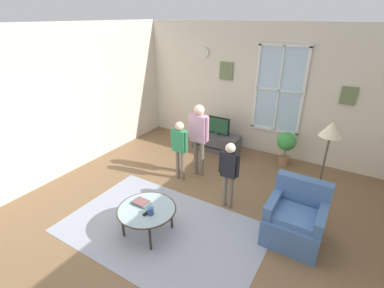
{
  "coord_description": "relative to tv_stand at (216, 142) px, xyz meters",
  "views": [
    {
      "loc": [
        1.93,
        -2.81,
        2.96
      ],
      "look_at": [
        -0.1,
        0.53,
        1.15
      ],
      "focal_mm": 26.33,
      "sensor_mm": 36.0,
      "label": 1
    }
  ],
  "objects": [
    {
      "name": "tv_stand",
      "position": [
        0.0,
        0.0,
        0.0
      ],
      "size": [
        1.09,
        0.45,
        0.41
      ],
      "color": "#4C4C51",
      "rests_on": "ground_plane"
    },
    {
      "name": "armchair",
      "position": [
        2.26,
        -2.03,
        0.12
      ],
      "size": [
        0.76,
        0.74,
        0.87
      ],
      "color": "#476B9E",
      "rests_on": "ground_plane"
    },
    {
      "name": "side_wall_left",
      "position": [
        -2.18,
        -2.67,
        1.22
      ],
      "size": [
        0.12,
        6.37,
        2.85
      ],
      "color": "beige",
      "rests_on": "ground_plane"
    },
    {
      "name": "person_pink_shirt",
      "position": [
        0.2,
        -1.19,
        0.71
      ],
      "size": [
        0.44,
        0.2,
        1.46
      ],
      "color": "#726656",
      "rests_on": "ground_plane"
    },
    {
      "name": "back_wall",
      "position": [
        0.74,
        0.57,
        1.22
      ],
      "size": [
        5.71,
        0.17,
        2.85
      ],
      "color": "beige",
      "rests_on": "ground_plane"
    },
    {
      "name": "area_rug",
      "position": [
        0.54,
        -2.88,
        -0.2
      ],
      "size": [
        2.98,
        1.89,
        0.01
      ],
      "primitive_type": "cube",
      "color": "#999EAD",
      "rests_on": "ground_plane"
    },
    {
      "name": "book_stack",
      "position": [
        0.26,
        -2.98,
        0.24
      ],
      "size": [
        0.26,
        0.17,
        0.05
      ],
      "color": "slate",
      "rests_on": "coffee_table"
    },
    {
      "name": "person_green_shirt",
      "position": [
        -0.02,
        -1.52,
        0.54
      ],
      "size": [
        0.36,
        0.16,
        1.19
      ],
      "color": "#726656",
      "rests_on": "ground_plane"
    },
    {
      "name": "cup",
      "position": [
        0.53,
        -3.09,
        0.27
      ],
      "size": [
        0.09,
        0.09,
        0.1
      ],
      "primitive_type": "cylinder",
      "color": "#334C8C",
      "rests_on": "coffee_table"
    },
    {
      "name": "floor_lamp",
      "position": [
        2.42,
        -1.29,
        1.12
      ],
      "size": [
        0.32,
        0.32,
        1.59
      ],
      "color": "black",
      "rests_on": "ground_plane"
    },
    {
      "name": "potted_plant_by_window",
      "position": [
        1.56,
        0.12,
        0.28
      ],
      "size": [
        0.4,
        0.4,
        0.74
      ],
      "color": "#9E6B4C",
      "rests_on": "ground_plane"
    },
    {
      "name": "ground_plane",
      "position": [
        0.73,
        -2.67,
        -0.22
      ],
      "size": [
        6.31,
        6.97,
        0.02
      ],
      "primitive_type": "cube",
      "color": "brown"
    },
    {
      "name": "person_black_shirt",
      "position": [
        1.14,
        -1.84,
        0.53
      ],
      "size": [
        0.35,
        0.16,
        1.17
      ],
      "color": "#726656",
      "rests_on": "ground_plane"
    },
    {
      "name": "television",
      "position": [
        0.0,
        -0.0,
        0.43
      ],
      "size": [
        0.6,
        0.08,
        0.42
      ],
      "color": "#4C4C4C",
      "rests_on": "tv_stand"
    },
    {
      "name": "coffee_table",
      "position": [
        0.4,
        -3.03,
        0.2
      ],
      "size": [
        0.86,
        0.86,
        0.43
      ],
      "color": "#99B2B7",
      "rests_on": "ground_plane"
    },
    {
      "name": "remote_near_books",
      "position": [
        0.47,
        -3.1,
        0.23
      ],
      "size": [
        0.05,
        0.14,
        0.02
      ],
      "primitive_type": "cube",
      "rotation": [
        0.0,
        0.0,
        -0.07
      ],
      "color": "black",
      "rests_on": "coffee_table"
    }
  ]
}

